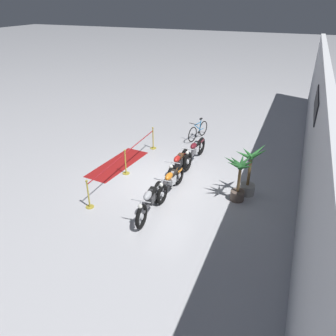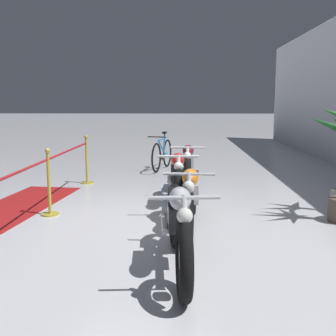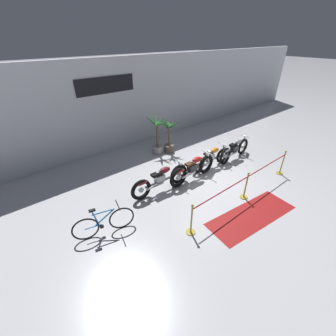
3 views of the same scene
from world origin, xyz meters
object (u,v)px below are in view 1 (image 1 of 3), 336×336
motorcycle_silver_3 (150,201)px  stanchion_mid_right (89,198)px  potted_palm_right_of_row (239,177)px  stanchion_far_left (138,148)px  stanchion_mid_left (126,166)px  bicycle (198,131)px  motorcycle_maroon_0 (195,152)px  motorcycle_orange_2 (171,182)px  potted_palm_left_of_row (249,175)px  motorcycle_red_1 (178,165)px  floor_banner (118,164)px

motorcycle_silver_3 → stanchion_mid_right: 2.08m
potted_palm_right_of_row → stanchion_far_left: (-1.38, -4.46, -0.24)m
stanchion_mid_left → stanchion_far_left: bearing=180.0°
motorcycle_silver_3 → bicycle: 6.69m
potted_palm_right_of_row → motorcycle_maroon_0: bearing=-134.7°
motorcycle_orange_2 → stanchion_mid_left: 2.29m
bicycle → potted_palm_right_of_row: bearing=31.3°
motorcycle_maroon_0 → motorcycle_orange_2: 2.70m
stanchion_mid_left → motorcycle_orange_2: bearing=72.9°
potted_palm_right_of_row → stanchion_mid_right: (2.31, -4.46, -0.54)m
potted_palm_left_of_row → potted_palm_right_of_row: bearing=-26.8°
stanchion_mid_left → stanchion_mid_right: same height
motorcycle_maroon_0 → stanchion_mid_left: stanchion_mid_left is taller
stanchion_mid_left → motorcycle_red_1: bearing=106.8°
stanchion_far_left → stanchion_mid_left: (1.15, 0.00, -0.30)m
stanchion_mid_right → motorcycle_red_1: bearing=147.5°
motorcycle_silver_3 → potted_palm_right_of_row: 3.10m
motorcycle_silver_3 → bicycle: size_ratio=1.29×
bicycle → potted_palm_right_of_row: (4.79, 2.91, 0.50)m
bicycle → stanchion_mid_right: size_ratio=1.64×
stanchion_mid_right → motorcycle_maroon_0: bearing=154.3°
potted_palm_right_of_row → stanchion_mid_left: bearing=-92.9°
motorcycle_maroon_0 → bicycle: bicycle is taller
potted_palm_left_of_row → potted_palm_right_of_row: 0.60m
motorcycle_maroon_0 → motorcycle_orange_2: bearing=-0.1°
motorcycle_silver_3 → floor_banner: size_ratio=0.72×
potted_palm_left_of_row → stanchion_mid_left: size_ratio=1.85×
motorcycle_orange_2 → potted_palm_left_of_row: bearing=110.9°
stanchion_far_left → stanchion_mid_right: same height
motorcycle_maroon_0 → bicycle: 2.62m
motorcycle_silver_3 → stanchion_mid_right: stanchion_mid_right is taller
motorcycle_red_1 → potted_palm_left_of_row: potted_palm_left_of_row is taller
bicycle → stanchion_far_left: 3.76m
motorcycle_maroon_0 → floor_banner: motorcycle_maroon_0 is taller
motorcycle_maroon_0 → motorcycle_red_1: 1.44m
potted_palm_right_of_row → floor_banner: 5.33m
motorcycle_red_1 → potted_palm_left_of_row: (0.30, 2.74, 0.30)m
motorcycle_maroon_0 → stanchion_mid_right: bearing=-25.7°
motorcycle_orange_2 → stanchion_mid_left: (-0.67, -2.19, -0.10)m
stanchion_mid_right → stanchion_mid_left: bearing=180.0°
bicycle → stanchion_mid_left: 4.82m
stanchion_far_left → potted_palm_right_of_row: bearing=72.9°
bicycle → potted_palm_right_of_row: 5.63m
motorcycle_orange_2 → motorcycle_silver_3: bearing=-6.1°
potted_palm_left_of_row → stanchion_mid_left: 4.76m
motorcycle_orange_2 → bicycle: size_ratio=1.24×
motorcycle_silver_3 → motorcycle_maroon_0: bearing=177.8°
potted_palm_right_of_row → stanchion_far_left: size_ratio=0.33×
stanchion_mid_right → floor_banner: bearing=-167.0°
floor_banner → potted_palm_right_of_row: bearing=87.2°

